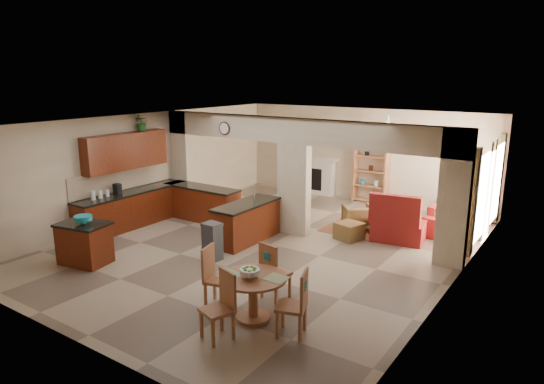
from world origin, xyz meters
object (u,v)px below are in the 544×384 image
Objects in this scene: sofa at (461,216)px; armchair at (357,217)px; kitchen_island at (85,243)px; dining_table at (253,291)px.

sofa is 3.53× the size of armchair.
kitchen_island is at bearing 145.90° from sofa.
kitchen_island is 1.04× the size of dining_table.
dining_table is at bearing -10.16° from kitchen_island.
kitchen_island is 1.60× the size of armchair.
sofa is at bearing 174.73° from armchair.
sofa is (5.81, 6.62, -0.08)m from kitchen_island.
kitchen_island is 8.80m from sofa.
kitchen_island is 6.36m from armchair.
dining_table is at bearing 57.10° from armchair.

